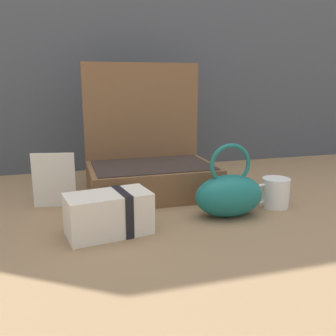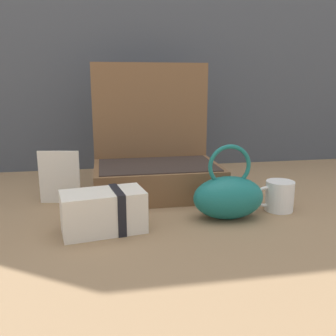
{
  "view_description": "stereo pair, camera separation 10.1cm",
  "coord_description": "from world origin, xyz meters",
  "px_view_note": "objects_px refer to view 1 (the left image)",
  "views": [
    {
      "loc": [
        -0.28,
        -0.97,
        0.36
      ],
      "look_at": [
        -0.01,
        -0.02,
        0.13
      ],
      "focal_mm": 39.3,
      "sensor_mm": 36.0,
      "label": 1
    },
    {
      "loc": [
        -0.18,
        -0.99,
        0.36
      ],
      "look_at": [
        -0.01,
        -0.02,
        0.13
      ],
      "focal_mm": 39.3,
      "sensor_mm": 36.0,
      "label": 2
    }
  ],
  "objects_px": {
    "open_suitcase": "(149,164)",
    "teal_pouch_handbag": "(229,194)",
    "info_card_left": "(54,180)",
    "coffee_mug": "(275,193)",
    "cream_toiletry_bag": "(110,213)"
  },
  "relations": [
    {
      "from": "teal_pouch_handbag",
      "to": "cream_toiletry_bag",
      "type": "bearing_deg",
      "value": -175.04
    },
    {
      "from": "open_suitcase",
      "to": "teal_pouch_handbag",
      "type": "height_order",
      "value": "open_suitcase"
    },
    {
      "from": "teal_pouch_handbag",
      "to": "info_card_left",
      "type": "distance_m",
      "value": 0.5
    },
    {
      "from": "coffee_mug",
      "to": "info_card_left",
      "type": "relative_size",
      "value": 0.71
    },
    {
      "from": "open_suitcase",
      "to": "info_card_left",
      "type": "distance_m",
      "value": 0.31
    },
    {
      "from": "open_suitcase",
      "to": "teal_pouch_handbag",
      "type": "bearing_deg",
      "value": -61.18
    },
    {
      "from": "teal_pouch_handbag",
      "to": "info_card_left",
      "type": "xyz_separation_m",
      "value": [
        -0.45,
        0.21,
        0.02
      ]
    },
    {
      "from": "teal_pouch_handbag",
      "to": "info_card_left",
      "type": "relative_size",
      "value": 1.26
    },
    {
      "from": "open_suitcase",
      "to": "coffee_mug",
      "type": "bearing_deg",
      "value": -37.94
    },
    {
      "from": "open_suitcase",
      "to": "info_card_left",
      "type": "bearing_deg",
      "value": -167.71
    },
    {
      "from": "cream_toiletry_bag",
      "to": "teal_pouch_handbag",
      "type": "bearing_deg",
      "value": 4.96
    },
    {
      "from": "cream_toiletry_bag",
      "to": "info_card_left",
      "type": "height_order",
      "value": "info_card_left"
    },
    {
      "from": "cream_toiletry_bag",
      "to": "info_card_left",
      "type": "bearing_deg",
      "value": 118.01
    },
    {
      "from": "coffee_mug",
      "to": "info_card_left",
      "type": "distance_m",
      "value": 0.64
    },
    {
      "from": "cream_toiletry_bag",
      "to": "open_suitcase",
      "type": "bearing_deg",
      "value": 60.98
    }
  ]
}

